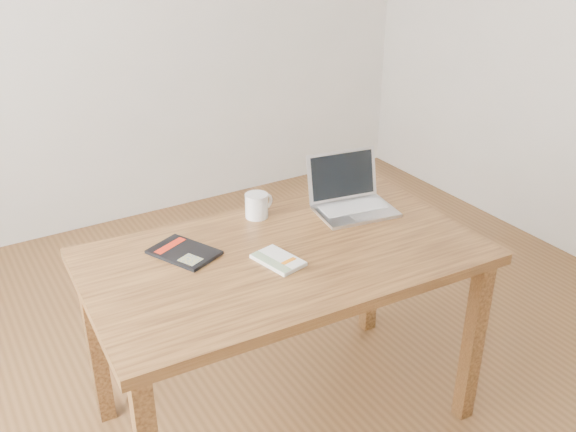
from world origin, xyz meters
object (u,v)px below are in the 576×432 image
white_guidebook (278,260)px  coffee_mug (257,205)px  black_guidebook (184,252)px  desk (285,274)px  laptop (351,198)px

white_guidebook → coffee_mug: size_ratio=1.53×
black_guidebook → coffee_mug: size_ratio=2.15×
desk → laptop: bearing=25.1°
desk → coffee_mug: 0.33m
black_guidebook → laptop: size_ratio=0.81×
desk → coffee_mug: coffee_mug is taller
coffee_mug → laptop: bearing=-34.0°
laptop → coffee_mug: bearing=169.4°
black_guidebook → coffee_mug: coffee_mug is taller
desk → laptop: 0.46m
desk → black_guidebook: (-0.31, 0.17, 0.10)m
black_guidebook → laptop: laptop is taller
desk → black_guidebook: black_guidebook is taller
white_guidebook → black_guidebook: size_ratio=0.71×
desk → laptop: size_ratio=4.20×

